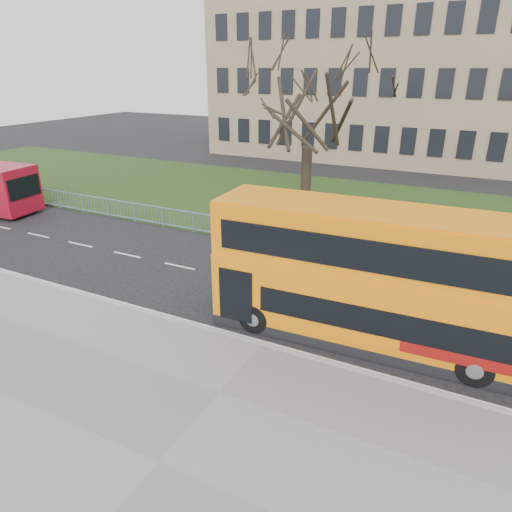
{
  "coord_description": "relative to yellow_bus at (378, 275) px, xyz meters",
  "views": [
    {
      "loc": [
        5.29,
        -12.53,
        8.17
      ],
      "look_at": [
        -1.46,
        1.0,
        1.89
      ],
      "focal_mm": 32.0,
      "sensor_mm": 36.0,
      "label": 1
    }
  ],
  "objects": [
    {
      "name": "bare_tree",
      "position": [
        -6.01,
        9.61,
        2.89
      ],
      "size": [
        7.17,
        7.17,
        10.25
      ],
      "primitive_type": null,
      "color": "black",
      "rests_on": "grass_verge"
    },
    {
      "name": "guard_railing",
      "position": [
        -3.01,
        6.21,
        -1.76
      ],
      "size": [
        40.0,
        0.12,
        1.1
      ],
      "primitive_type": null,
      "color": "#7D9FDF",
      "rests_on": "ground"
    },
    {
      "name": "ground",
      "position": [
        -3.01,
        -0.39,
        -2.31
      ],
      "size": [
        120.0,
        120.0,
        0.0
      ],
      "primitive_type": "plane",
      "color": "black",
      "rests_on": "ground"
    },
    {
      "name": "civic_building",
      "position": [
        -8.01,
        34.61,
        4.69
      ],
      "size": [
        30.0,
        15.0,
        14.0
      ],
      "primitive_type": "cube",
      "color": "#876F56",
      "rests_on": "ground"
    },
    {
      "name": "grass_verge",
      "position": [
        -3.01,
        13.91,
        -2.27
      ],
      "size": [
        80.0,
        15.4,
        0.08
      ],
      "primitive_type": "cube",
      "color": "#1E3312",
      "rests_on": "ground"
    },
    {
      "name": "pavement",
      "position": [
        -3.01,
        -7.14,
        -2.25
      ],
      "size": [
        80.0,
        10.5,
        0.12
      ],
      "primitive_type": "cube",
      "color": "slate",
      "rests_on": "ground"
    },
    {
      "name": "kerb",
      "position": [
        -3.01,
        -1.94,
        -2.24
      ],
      "size": [
        80.0,
        0.2,
        0.14
      ],
      "primitive_type": "cube",
      "color": "#969698",
      "rests_on": "ground"
    },
    {
      "name": "yellow_bus",
      "position": [
        0.0,
        0.0,
        0.0
      ],
      "size": [
        10.38,
        2.86,
        4.31
      ],
      "rotation": [
        0.0,
        0.0,
        0.04
      ],
      "color": "orange",
      "rests_on": "ground"
    }
  ]
}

